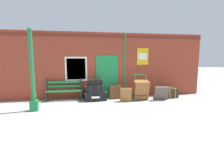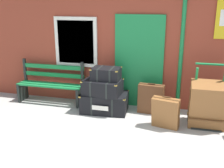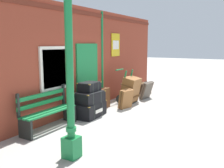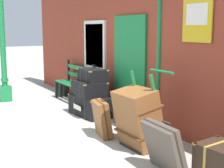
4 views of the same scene
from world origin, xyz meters
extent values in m
plane|color=#A3A099|center=(0.00, 0.00, 0.00)|extent=(60.00, 60.00, 0.00)
cube|color=brown|center=(0.00, 2.60, 1.60)|extent=(10.40, 0.30, 3.20)
cube|color=#197A3D|center=(0.14, 2.43, 1.05)|extent=(1.10, 0.05, 2.10)
cube|color=#0F4924|center=(0.14, 2.41, 1.05)|extent=(0.06, 0.02, 2.10)
cube|color=silver|center=(-1.36, 2.43, 1.45)|extent=(1.04, 0.06, 1.16)
cube|color=silver|center=(-1.36, 2.41, 1.45)|extent=(0.88, 0.02, 1.00)
cylinder|color=#197A3D|center=(1.05, 2.45, 1.60)|extent=(0.09, 0.09, 3.14)
cube|color=#197A3D|center=(-1.94, 1.96, 0.45)|extent=(1.60, 0.09, 0.04)
cube|color=#197A3D|center=(-1.94, 2.10, 0.45)|extent=(1.60, 0.09, 0.04)
cube|color=#197A3D|center=(-1.94, 2.24, 0.45)|extent=(1.60, 0.09, 0.04)
cube|color=#197A3D|center=(-1.94, 2.30, 0.65)|extent=(1.60, 0.05, 0.10)
cube|color=#197A3D|center=(-1.94, 2.30, 0.85)|extent=(1.60, 0.05, 0.10)
cube|color=black|center=(-2.70, 2.10, 0.23)|extent=(0.06, 0.40, 0.45)
cube|color=black|center=(-2.70, 2.30, 0.73)|extent=(0.06, 0.06, 0.56)
cube|color=black|center=(-1.18, 2.10, 0.23)|extent=(0.06, 0.40, 0.45)
cube|color=black|center=(-1.18, 2.30, 0.73)|extent=(0.06, 0.06, 0.56)
cube|color=black|center=(-0.52, 1.92, 0.21)|extent=(1.04, 0.70, 0.42)
cube|color=black|center=(-0.75, 1.90, 0.21)|extent=(0.08, 0.65, 0.43)
cube|color=black|center=(-0.30, 1.93, 0.21)|extent=(0.08, 0.65, 0.43)
cube|color=#B79338|center=(-0.98, 1.59, 0.41)|extent=(0.05, 0.05, 0.02)
cube|color=#B79338|center=(-0.02, 1.65, 0.41)|extent=(0.05, 0.05, 0.02)
cube|color=#B79338|center=(-1.02, 2.18, 0.41)|extent=(0.05, 0.05, 0.02)
cube|color=#B79338|center=(-0.06, 2.25, 0.41)|extent=(0.05, 0.05, 0.02)
cube|color=silver|center=(-0.52, 1.56, 0.21)|extent=(0.36, 0.01, 0.10)
cube|color=black|center=(-0.55, 1.86, 0.58)|extent=(0.84, 0.60, 0.32)
cube|color=black|center=(-0.73, 1.87, 0.58)|extent=(0.08, 0.55, 0.33)
cube|color=black|center=(-0.37, 1.84, 0.58)|extent=(0.08, 0.55, 0.33)
cube|color=#B79338|center=(-0.95, 1.64, 0.73)|extent=(0.05, 0.05, 0.02)
cube|color=#B79338|center=(-0.19, 1.58, 0.73)|extent=(0.05, 0.05, 0.02)
cube|color=#B79338|center=(-0.91, 2.13, 0.73)|extent=(0.05, 0.05, 0.02)
cube|color=#B79338|center=(-0.15, 2.08, 0.73)|extent=(0.05, 0.05, 0.02)
cube|color=black|center=(-0.48, 1.91, 0.87)|extent=(0.60, 0.44, 0.26)
cube|color=black|center=(-0.62, 1.91, 0.87)|extent=(0.04, 0.45, 0.27)
cube|color=black|center=(-0.35, 1.91, 0.87)|extent=(0.04, 0.45, 0.27)
cube|color=#B79338|center=(-0.76, 1.71, 0.99)|extent=(0.05, 0.05, 0.02)
cube|color=#B79338|center=(-0.20, 1.71, 0.99)|extent=(0.05, 0.05, 0.02)
cube|color=#B79338|center=(-0.76, 2.11, 0.99)|extent=(0.05, 0.05, 0.02)
cube|color=#B79338|center=(-0.20, 2.11, 0.99)|extent=(0.05, 0.05, 0.02)
cube|color=black|center=(1.62, 1.59, 0.01)|extent=(0.56, 0.28, 0.03)
cube|color=#197A3D|center=(1.37, 1.79, 0.59)|extent=(0.04, 0.31, 1.18)
cube|color=#197A3D|center=(1.87, 1.79, 0.59)|extent=(0.04, 0.31, 1.18)
cylinder|color=#197A3D|center=(1.62, 2.06, 1.17)|extent=(0.54, 0.04, 0.04)
cylinder|color=black|center=(1.30, 1.85, 0.16)|extent=(0.04, 0.32, 0.32)
cylinder|color=#B79338|center=(1.30, 1.85, 0.16)|extent=(0.07, 0.06, 0.06)
cylinder|color=black|center=(1.94, 1.85, 0.16)|extent=(0.04, 0.32, 0.32)
cylinder|color=#B79338|center=(1.94, 1.85, 0.16)|extent=(0.07, 0.06, 0.06)
cube|color=brown|center=(1.62, 1.61, 0.47)|extent=(0.68, 0.60, 0.95)
cube|color=brown|center=(1.62, 1.61, 0.28)|extent=(0.70, 0.46, 0.11)
cube|color=brown|center=(1.62, 1.61, 0.67)|extent=(0.70, 0.46, 0.11)
cube|color=brown|center=(0.84, 1.40, 0.31)|extent=(0.56, 0.37, 0.62)
cylinder|color=#4F3018|center=(0.84, 1.42, 0.63)|extent=(0.16, 0.06, 0.03)
cube|color=#482C16|center=(0.84, 1.40, 0.31)|extent=(0.54, 0.23, 0.61)
cube|color=brown|center=(0.49, 2.07, 0.32)|extent=(0.57, 0.24, 0.65)
cylinder|color=#3A2112|center=(0.49, 2.07, 0.67)|extent=(0.16, 0.04, 0.03)
cube|color=#351E10|center=(0.49, 2.07, 0.32)|extent=(0.57, 0.09, 0.66)
camera|label=1|loc=(-1.23, -6.30, 1.94)|focal=28.64mm
camera|label=2|loc=(1.03, -3.47, 2.38)|focal=43.11mm
camera|label=3|loc=(-6.40, -2.25, 2.10)|focal=40.69mm
camera|label=4|loc=(5.70, -1.26, 1.83)|focal=53.37mm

